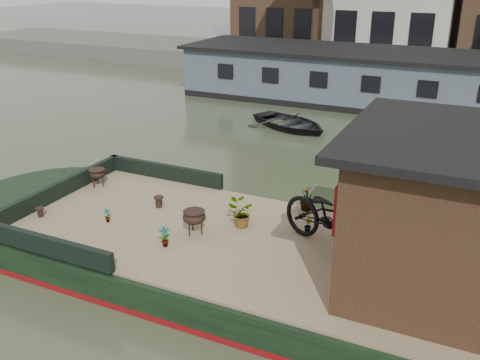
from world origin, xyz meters
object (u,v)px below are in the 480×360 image
at_px(bicycle, 336,219).
at_px(brazier_rear, 98,178).
at_px(potted_plant_a, 165,237).
at_px(brazier_front, 194,222).
at_px(dinghy, 290,119).

distance_m(bicycle, brazier_rear, 5.63).
xyz_separation_m(potted_plant_a, brazier_front, (0.23, 0.65, 0.04)).
relative_size(brazier_front, dinghy, 0.15).
xyz_separation_m(bicycle, brazier_front, (-2.49, -0.52, -0.36)).
bearing_deg(brazier_front, bicycle, 11.70).
height_order(bicycle, brazier_rear, bicycle).
relative_size(bicycle, dinghy, 0.74).
relative_size(bicycle, potted_plant_a, 5.79).
bearing_deg(dinghy, brazier_front, -144.79).
bearing_deg(bicycle, dinghy, 47.77).
height_order(brazier_front, brazier_rear, brazier_front).
height_order(brazier_rear, dinghy, brazier_rear).
distance_m(bicycle, potted_plant_a, 2.99).
height_order(brazier_front, dinghy, brazier_front).
bearing_deg(potted_plant_a, dinghy, 97.73).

